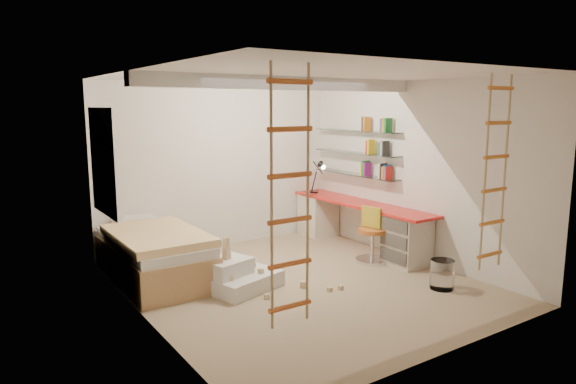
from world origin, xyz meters
TOP-DOWN VIEW (x-y plane):
  - floor at (0.00, 0.00)m, footprint 4.50×4.50m
  - ceiling_beam at (0.00, 0.30)m, footprint 4.00×0.18m
  - window_frame at (-1.97, 1.50)m, footprint 0.06×1.15m
  - window_blind at (-1.93, 1.50)m, footprint 0.02×1.00m
  - rope_ladder_left at (-1.35, -1.75)m, footprint 0.41×0.04m
  - rope_ladder_right at (1.35, -1.75)m, footprint 0.41×0.04m
  - waste_bin at (1.36, -1.10)m, footprint 0.29×0.29m
  - desk at (1.72, 0.86)m, footprint 0.56×2.80m
  - shelves at (1.87, 1.13)m, footprint 0.25×1.80m
  - bed at (-1.48, 1.23)m, footprint 1.02×2.00m
  - task_lamp at (1.67, 1.82)m, footprint 0.14×0.36m
  - swivel_chair at (1.40, 0.20)m, footprint 0.57×0.57m
  - play_platform at (-0.75, 0.31)m, footprint 1.04×0.90m
  - toy_blocks at (-0.49, 0.06)m, footprint 1.30×0.92m
  - books at (1.87, 1.13)m, footprint 0.14×0.58m

SIDE VIEW (x-z plane):
  - floor at x=0.00m, z-range 0.00..0.00m
  - play_platform at x=-0.75m, z-range -0.04..0.35m
  - waste_bin at x=1.36m, z-range 0.00..0.37m
  - toy_blocks at x=-0.49m, z-range -0.07..0.59m
  - swivel_chair at x=1.40m, z-range -0.11..0.70m
  - bed at x=-1.48m, z-range -0.02..0.67m
  - desk at x=1.72m, z-range 0.03..0.78m
  - task_lamp at x=1.67m, z-range 0.85..1.42m
  - shelves at x=1.87m, z-range 1.14..1.86m
  - rope_ladder_left at x=-1.35m, z-range 0.45..2.58m
  - rope_ladder_right at x=1.35m, z-range 0.45..2.58m
  - window_frame at x=-1.97m, z-range 0.88..2.23m
  - window_blind at x=-1.93m, z-range 0.95..2.15m
  - books at x=1.87m, z-range 1.14..2.06m
  - ceiling_beam at x=0.00m, z-range 2.44..2.60m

